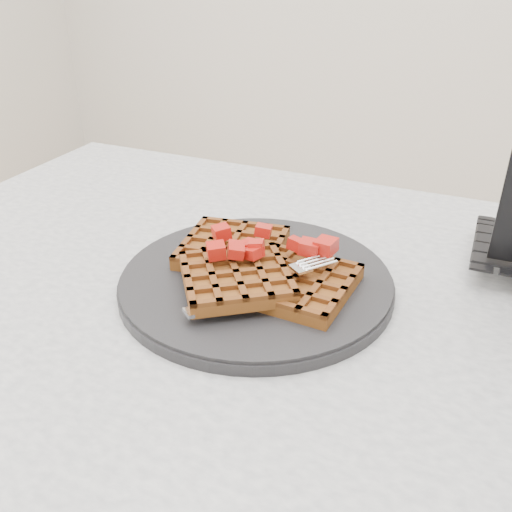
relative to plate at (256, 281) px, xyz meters
The scene contains 5 objects.
table 0.16m from the plate, 21.94° to the right, with size 1.20×0.80×0.75m.
plate is the anchor object (origin of this frame).
waffles 0.02m from the plate, 87.49° to the right, with size 0.22×0.21×0.03m.
strawberry_pile 0.05m from the plate, 90.00° to the right, with size 0.15×0.15×0.02m, color #980300, non-canonical shape.
fork 0.05m from the plate, 45.46° to the right, with size 0.02×0.18×0.02m, color silver, non-canonical shape.
Camera 1 is at (0.12, -0.46, 1.09)m, focal length 40.00 mm.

